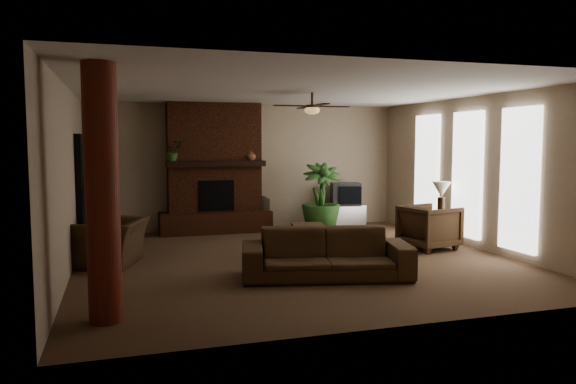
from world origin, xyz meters
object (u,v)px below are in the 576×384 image
object	(u,v)px
side_table_left	(99,238)
side_table_right	(442,230)
coffee_table	(316,236)
armchair_left	(111,235)
armchair_right	(429,225)
floor_vase	(262,211)
lamp_right	(441,192)
ottoman	(308,235)
tv_stand	(345,216)
sofa	(326,245)
lamp_left	(98,197)
floor_plant	(321,213)
log_column	(102,194)

from	to	relation	value
side_table_left	side_table_right	bearing A→B (deg)	-8.84
coffee_table	armchair_left	bearing A→B (deg)	171.92
armchair_right	floor_vase	world-z (taller)	armchair_right
lamp_right	ottoman	bearing A→B (deg)	167.12
tv_stand	lamp_right	world-z (taller)	lamp_right
ottoman	side_table_left	distance (m)	3.80
armchair_left	lamp_right	world-z (taller)	lamp_right
coffee_table	side_table_left	world-z (taller)	side_table_left
sofa	ottoman	bearing A→B (deg)	89.71
armchair_left	ottoman	world-z (taller)	armchair_left
armchair_left	lamp_left	xyz separation A→B (m)	(-0.22, 1.00, 0.52)
side_table_right	floor_plant	bearing A→B (deg)	132.64
sofa	side_table_left	xyz separation A→B (m)	(-3.20, 2.79, -0.20)
coffee_table	tv_stand	distance (m)	3.53
sofa	lamp_right	bearing A→B (deg)	44.14
coffee_table	ottoman	distance (m)	1.12
armchair_right	ottoman	world-z (taller)	armchair_right
floor_vase	side_table_right	size ratio (longest dim) A/B	1.40
log_column	side_table_right	size ratio (longest dim) A/B	5.09
armchair_left	tv_stand	size ratio (longest dim) A/B	1.30
coffee_table	floor_plant	distance (m)	2.57
side_table_left	armchair_right	bearing A→B (deg)	-13.18
log_column	armchair_left	xyz separation A→B (m)	(0.02, 2.93, -0.92)
floor_plant	floor_vase	bearing A→B (deg)	147.92
armchair_right	ottoman	size ratio (longest dim) A/B	1.49
floor_vase	floor_plant	distance (m)	1.34
lamp_left	side_table_left	bearing A→B (deg)	-90.00
floor_vase	lamp_left	bearing A→B (deg)	-154.53
floor_vase	lamp_right	world-z (taller)	lamp_right
floor_plant	lamp_left	distance (m)	4.65
tv_stand	floor_plant	distance (m)	1.07
side_table_right	lamp_right	xyz separation A→B (m)	(0.00, 0.05, 0.73)
sofa	armchair_left	size ratio (longest dim) A/B	2.18
log_column	lamp_right	size ratio (longest dim) A/B	4.31
log_column	floor_plant	xyz separation A→B (m)	(4.33, 4.84, -0.98)
armchair_left	side_table_right	bearing A→B (deg)	109.49
sofa	side_table_right	bearing A→B (deg)	43.44
coffee_table	side_table_left	size ratio (longest dim) A/B	2.18
sofa	side_table_left	world-z (taller)	sofa
coffee_table	lamp_left	world-z (taller)	lamp_left
sofa	floor_plant	xyz separation A→B (m)	(1.33, 3.74, -0.05)
log_column	lamp_left	world-z (taller)	log_column
coffee_table	tv_stand	size ratio (longest dim) A/B	1.41
lamp_left	side_table_right	xyz separation A→B (m)	(6.30, -1.02, -0.73)
armchair_right	lamp_left	bearing A→B (deg)	64.80
floor_plant	armchair_left	bearing A→B (deg)	-156.15
sofa	coffee_table	bearing A→B (deg)	88.92
armchair_left	armchair_right	xyz separation A→B (m)	(5.57, -0.39, -0.04)
tv_stand	side_table_left	bearing A→B (deg)	-174.39
armchair_left	tv_stand	world-z (taller)	armchair_left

